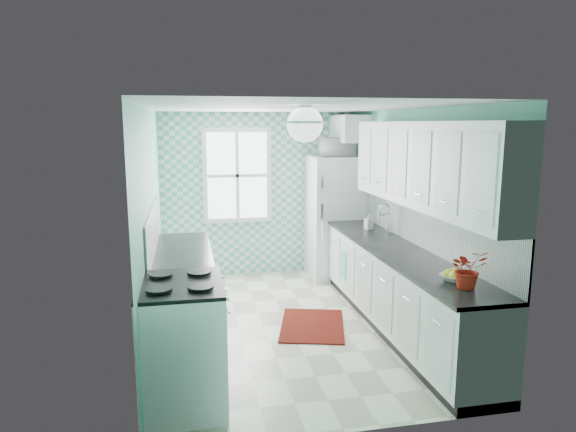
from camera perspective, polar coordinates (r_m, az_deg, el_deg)
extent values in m
cube|color=silver|center=(6.17, 0.01, -12.02)|extent=(3.00, 4.40, 0.02)
cube|color=white|center=(5.71, 0.01, 12.07)|extent=(3.00, 4.40, 0.02)
cube|color=#63C1A5|center=(7.96, -3.16, 2.44)|extent=(3.00, 0.02, 2.50)
cube|color=#63C1A5|center=(3.73, 6.81, -6.62)|extent=(3.00, 0.02, 2.50)
cube|color=#63C1A5|center=(5.71, -15.01, -0.99)|extent=(0.02, 4.40, 2.50)
cube|color=#63C1A5|center=(6.28, 13.63, 0.07)|extent=(0.02, 4.40, 2.50)
cube|color=#5DB3A9|center=(7.94, -3.14, 2.42)|extent=(3.00, 0.01, 2.50)
cube|color=white|center=(7.84, -5.67, 4.50)|extent=(1.04, 0.05, 1.44)
cube|color=white|center=(7.82, -5.66, 4.48)|extent=(0.90, 0.02, 1.30)
cube|color=white|center=(5.93, 15.04, -1.13)|extent=(0.02, 3.60, 0.51)
cube|color=white|center=(5.65, -14.81, -1.67)|extent=(0.02, 2.15, 0.51)
cube|color=white|center=(5.59, 14.87, 5.51)|extent=(0.33, 3.20, 0.90)
cube|color=white|center=(7.82, 6.79, 9.60)|extent=(0.40, 0.74, 0.40)
cylinder|color=silver|center=(4.93, 1.90, 12.00)|extent=(0.14, 0.14, 0.04)
cylinder|color=silver|center=(4.93, 1.89, 11.19)|extent=(0.02, 0.02, 0.12)
sphere|color=white|center=(4.93, 1.88, 10.15)|extent=(0.34, 0.34, 0.34)
cube|color=white|center=(6.00, 12.21, -8.24)|extent=(0.60, 3.60, 0.90)
cube|color=black|center=(5.86, 12.25, -3.89)|extent=(0.63, 3.60, 0.04)
cube|color=white|center=(5.83, -11.61, -8.76)|extent=(0.60, 2.15, 0.90)
cube|color=black|center=(5.70, -11.63, -4.28)|extent=(0.63, 2.15, 0.04)
cube|color=silver|center=(7.86, 5.33, -0.10)|extent=(0.80, 0.76, 1.85)
cube|color=silver|center=(7.43, 6.23, 2.60)|extent=(0.79, 0.01, 0.02)
cube|color=silver|center=(7.30, 3.82, 4.25)|extent=(0.03, 0.03, 0.30)
cube|color=silver|center=(7.39, 3.76, -0.74)|extent=(0.03, 0.03, 0.54)
cube|color=silver|center=(4.47, -11.64, -13.70)|extent=(0.68, 0.86, 1.03)
cube|color=black|center=(4.29, -11.89, -7.42)|extent=(0.68, 0.86, 0.03)
cube|color=black|center=(4.46, -7.12, -12.77)|extent=(0.01, 0.57, 0.34)
cube|color=silver|center=(6.56, 9.68, -2.29)|extent=(0.48, 0.40, 0.12)
cylinder|color=silver|center=(6.59, 11.13, -0.52)|extent=(0.02, 0.02, 0.30)
torus|color=silver|center=(6.53, 10.64, 1.10)|extent=(0.16, 0.02, 0.16)
cube|color=maroon|center=(6.12, 2.72, -12.04)|extent=(0.96, 1.18, 0.02)
cube|color=#63AAA1|center=(6.86, 6.18, -5.46)|extent=(0.11, 0.23, 0.36)
imported|color=white|center=(4.85, 17.99, -6.53)|extent=(0.30, 0.30, 0.06)
imported|color=#AF2E25|center=(4.64, 19.37, -5.58)|extent=(0.31, 0.27, 0.34)
imported|color=silver|center=(6.91, 8.96, -0.59)|extent=(0.12, 0.12, 0.21)
imported|color=white|center=(7.74, 5.46, 7.66)|extent=(0.53, 0.37, 0.28)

